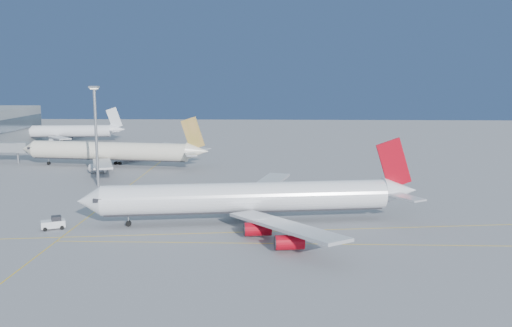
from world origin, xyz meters
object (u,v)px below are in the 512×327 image
at_px(airliner_etihad, 113,151).
at_px(pushback_tug, 54,223).
at_px(airliner_virgin, 253,198).
at_px(airliner_third, 61,131).
at_px(light_mast, 96,128).

height_order(airliner_etihad, pushback_tug, airliner_etihad).
relative_size(airliner_virgin, airliner_third, 1.22).
relative_size(airliner_third, pushback_tug, 11.37).
bearing_deg(airliner_etihad, airliner_third, 130.26).
relative_size(pushback_tug, light_mast, 0.19).
bearing_deg(light_mast, pushback_tug, -84.07).
distance_m(airliner_third, light_mast, 107.17).
bearing_deg(airliner_virgin, airliner_third, 115.20).
distance_m(airliner_virgin, light_mast, 55.39).
bearing_deg(pushback_tug, light_mast, 70.67).
height_order(airliner_virgin, airliner_third, airliner_virgin).
distance_m(airliner_etihad, airliner_third, 76.92).
height_order(airliner_third, pushback_tug, airliner_third).
xyz_separation_m(airliner_etihad, light_mast, (4.85, -31.24, 10.39)).
bearing_deg(pushback_tug, airliner_virgin, -16.15).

